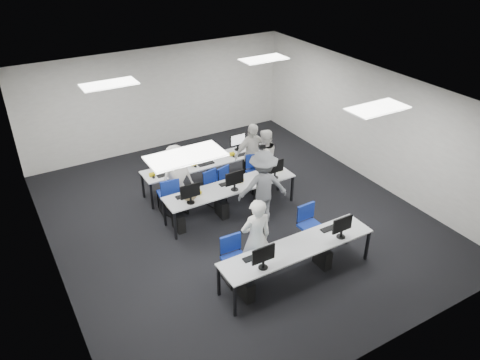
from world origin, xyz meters
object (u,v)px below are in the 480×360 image
desk_front (298,248)px  student_3 (252,155)px  chair_3 (215,194)px  chair_5 (169,200)px  student_0 (256,238)px  chair_4 (256,179)px  chair_2 (176,205)px  chair_1 (310,233)px  student_2 (177,178)px  photographer (263,187)px  student_1 (264,159)px  chair_6 (219,184)px  chair_0 (235,267)px  chair_7 (258,176)px  desk_mid (231,188)px

desk_front → student_3: 3.73m
chair_3 → chair_5: chair_5 is taller
student_0 → chair_3: bearing=-95.0°
chair_4 → chair_2: bearing=-171.7°
chair_1 → student_2: bearing=121.5°
photographer → student_1: bearing=-105.5°
chair_6 → chair_2: bearing=177.3°
chair_0 → chair_7: size_ratio=1.15×
desk_front → chair_5: (-1.23, 3.39, -0.38)m
chair_4 → chair_7: 0.24m
desk_front → chair_7: bearing=69.6°
chair_3 → chair_1: bearing=-81.1°
chair_2 → chair_3: chair_3 is taller
student_2 → photographer: bearing=-56.6°
chair_4 → student_3: student_3 is taller
chair_3 → chair_5: (-1.10, 0.23, 0.03)m
student_3 → desk_mid: bearing=-140.8°
chair_0 → chair_5: (-0.16, 2.87, 0.01)m
student_2 → student_3: size_ratio=0.98×
student_0 → student_2: size_ratio=1.03×
chair_2 → student_0: (0.52, -2.71, 0.59)m
chair_3 → photographer: (0.63, -1.16, 0.61)m
chair_5 → student_2: 0.58m
chair_0 → student_2: student_2 is taller
student_2 → chair_0: bearing=-104.4°
chair_0 → chair_1: chair_0 is taller
chair_3 → chair_6: (0.31, 0.37, -0.01)m
desk_front → desk_mid: 2.60m
student_1 → chair_2: bearing=-8.4°
chair_2 → student_0: student_0 is taller
chair_2 → chair_5: chair_5 is taller
chair_5 → student_1: student_1 is taller
chair_2 → student_0: size_ratio=0.48×
chair_5 → chair_7: chair_5 is taller
chair_0 → photographer: bearing=45.6°
chair_2 → student_2: student_2 is taller
desk_front → photographer: (0.50, 2.00, 0.19)m
chair_4 → chair_5: chair_5 is taller
student_3 → chair_1: bearing=-96.1°
desk_front → chair_1: chair_1 is taller
student_1 → student_0: bearing=43.5°
chair_4 → chair_7: chair_4 is taller
chair_7 → student_1: 0.54m
chair_1 → photographer: photographer is taller
chair_4 → desk_front: bearing=-101.7°
chair_3 → student_2: (-0.85, 0.26, 0.56)m
chair_5 → desk_front: bearing=-63.5°
chair_2 → student_1: size_ratio=0.53×
chair_2 → student_3: student_3 is taller
chair_0 → student_2: 2.95m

